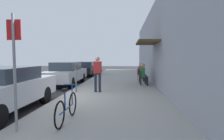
{
  "coord_description": "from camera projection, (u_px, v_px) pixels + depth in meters",
  "views": [
    {
      "loc": [
        2.85,
        -7.75,
        1.77
      ],
      "look_at": [
        1.75,
        6.02,
        0.84
      ],
      "focal_mm": 30.14,
      "sensor_mm": 36.0,
      "label": 1
    }
  ],
  "objects": [
    {
      "name": "cafe_chair_0",
      "position": [
        143.0,
        77.0,
        10.97
      ],
      "size": [
        0.46,
        0.46,
        0.87
      ],
      "color": "black",
      "rests_on": "sidewalk_slab"
    },
    {
      "name": "cafe_chair_2",
      "position": [
        140.0,
        74.0,
        12.9
      ],
      "size": [
        0.54,
        0.54,
        0.87
      ],
      "color": "black",
      "rests_on": "sidewalk_slab"
    },
    {
      "name": "ground_plane",
      "position": [
        60.0,
        99.0,
        8.05
      ],
      "size": [
        60.0,
        60.0,
        0.0
      ],
      "primitive_type": "plane",
      "color": "#2D2D30"
    },
    {
      "name": "parked_car_0",
      "position": [
        3.0,
        89.0,
        5.98
      ],
      "size": [
        1.8,
        4.4,
        1.45
      ],
      "color": "silver",
      "rests_on": "ground_plane"
    },
    {
      "name": "seated_patron_2",
      "position": [
        141.0,
        71.0,
        12.9
      ],
      "size": [
        0.5,
        0.45,
        1.29
      ],
      "color": "#232838",
      "rests_on": "sidewalk_slab"
    },
    {
      "name": "seated_patron_1",
      "position": [
        142.0,
        73.0,
        11.85
      ],
      "size": [
        0.48,
        0.43,
        1.29
      ],
      "color": "#232838",
      "rests_on": "sidewalk_slab"
    },
    {
      "name": "parked_car_1",
      "position": [
        66.0,
        73.0,
        12.14
      ],
      "size": [
        1.8,
        4.4,
        1.47
      ],
      "color": "#B7B7BC",
      "rests_on": "ground_plane"
    },
    {
      "name": "street_sign",
      "position": [
        14.0,
        63.0,
        4.1
      ],
      "size": [
        0.32,
        0.06,
        2.6
      ],
      "color": "gray",
      "rests_on": "sidewalk_slab"
    },
    {
      "name": "bicycle_0",
      "position": [
        67.0,
        108.0,
        4.85
      ],
      "size": [
        0.46,
        1.71,
        0.9
      ],
      "color": "black",
      "rests_on": "sidewalk_slab"
    },
    {
      "name": "building_facade",
      "position": [
        163.0,
        41.0,
        9.5
      ],
      "size": [
        1.4,
        32.0,
        5.15
      ],
      "color": "#999EA8",
      "rests_on": "ground_plane"
    },
    {
      "name": "parking_meter",
      "position": [
        76.0,
        76.0,
        8.88
      ],
      "size": [
        0.12,
        0.1,
        1.32
      ],
      "color": "slate",
      "rests_on": "sidewalk_slab"
    },
    {
      "name": "pedestrian_standing",
      "position": [
        98.0,
        71.0,
        8.9
      ],
      "size": [
        0.36,
        0.22,
        1.7
      ],
      "color": "#232838",
      "rests_on": "sidewalk_slab"
    },
    {
      "name": "sidewalk_slab",
      "position": [
        115.0,
        90.0,
        9.86
      ],
      "size": [
        4.5,
        32.0,
        0.12
      ],
      "primitive_type": "cube",
      "color": "#9E9B93",
      "rests_on": "ground_plane"
    },
    {
      "name": "seated_patron_0",
      "position": [
        144.0,
        74.0,
        10.96
      ],
      "size": [
        0.44,
        0.37,
        1.29
      ],
      "color": "#232838",
      "rests_on": "sidewalk_slab"
    },
    {
      "name": "cafe_chair_1",
      "position": [
        141.0,
        76.0,
        11.88
      ],
      "size": [
        0.52,
        0.52,
        0.87
      ],
      "color": "black",
      "rests_on": "sidewalk_slab"
    },
    {
      "name": "parked_car_2",
      "position": [
        86.0,
        68.0,
        18.06
      ],
      "size": [
        1.8,
        4.4,
        1.35
      ],
      "color": "black",
      "rests_on": "ground_plane"
    }
  ]
}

